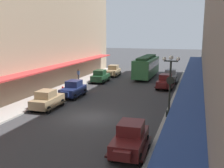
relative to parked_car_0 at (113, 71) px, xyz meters
name	(u,v)px	position (x,y,z in m)	size (l,w,h in m)	color
ground_plane	(90,117)	(4.79, -21.35, -0.94)	(200.00, 200.00, 0.00)	#38383A
sidewalk_left	(17,109)	(-2.71, -21.35, -0.87)	(3.00, 60.00, 0.15)	#A8A59E
sidewalk_right	(181,126)	(12.29, -21.35, -0.87)	(3.00, 60.00, 0.15)	#A8A59E
parked_car_0	(113,71)	(0.00, 0.00, 0.00)	(2.30, 4.32, 1.84)	#997F5B
parked_car_1	(130,138)	(9.69, -26.88, 0.00)	(2.29, 4.31, 1.84)	#591919
parked_car_2	(47,99)	(-0.05, -20.24, 0.00)	(2.26, 4.30, 1.84)	#997F5B
parked_car_3	(73,89)	(0.15, -15.13, 0.00)	(2.22, 4.29, 1.84)	#19234C
parked_car_4	(165,81)	(9.39, -7.33, 0.00)	(2.26, 4.30, 1.84)	#591919
parked_car_5	(170,76)	(9.54, -2.64, 0.00)	(2.25, 4.30, 1.84)	slate
parked_car_6	(100,76)	(-0.08, -5.85, 0.00)	(2.23, 4.29, 1.84)	#193D23
streetcar	(146,66)	(5.49, 0.22, 0.96)	(2.61, 9.62, 3.46)	#33723F
lamp_post_with_clock	(170,84)	(11.19, -19.52, 2.04)	(1.42, 0.44, 5.16)	black
fire_hydrant	(63,90)	(-1.56, -14.42, -0.38)	(0.24, 0.24, 0.82)	#B21E19
pedestrian_0	(191,119)	(13.02, -22.45, 0.07)	(0.36, 0.28, 1.67)	#2D2D33
pedestrian_1	(78,75)	(-3.52, -5.93, 0.05)	(0.36, 0.24, 1.64)	#2D2D33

